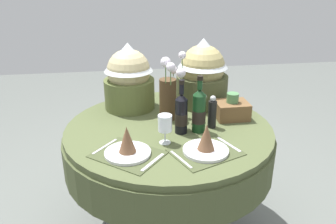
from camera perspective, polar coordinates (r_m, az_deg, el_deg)
dining_table at (r=2.15m, az=0.12°, el=-6.03°), size 1.28×1.28×0.76m
place_setting_left at (r=1.76m, az=-6.81°, el=-5.82°), size 0.43×0.42×0.16m
place_setting_right at (r=1.78m, az=6.38°, el=-5.42°), size 0.41×0.37×0.16m
flower_vase at (r=2.11m, az=0.18°, el=3.33°), size 0.17×0.22×0.43m
wine_bottle_left at (r=1.95m, az=2.23°, el=-0.24°), size 0.07×0.07×0.32m
wine_bottle_centre at (r=1.97m, az=5.21°, el=0.23°), size 0.08×0.08×0.34m
wine_glass_left at (r=1.83m, az=-0.51°, el=-1.97°), size 0.08×0.08×0.17m
pepper_mill at (r=2.05m, az=7.42°, el=-0.15°), size 0.05×0.05×0.20m
gift_tub_back_left at (r=2.30m, az=-6.58°, el=6.19°), size 0.34×0.34×0.45m
gift_tub_back_right at (r=2.36m, az=5.80°, el=6.86°), size 0.36×0.36×0.47m
woven_basket_side_right at (r=2.21m, az=10.63°, el=0.49°), size 0.20×0.17×0.17m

